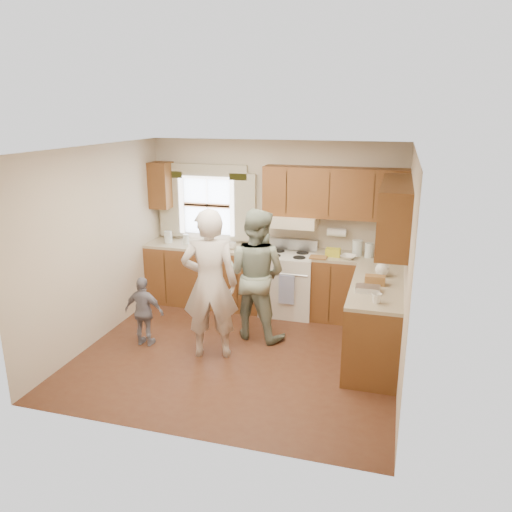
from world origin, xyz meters
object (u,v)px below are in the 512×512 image
(stove, at_px, (288,283))
(woman_right, at_px, (256,274))
(woman_left, at_px, (210,284))
(child, at_px, (144,312))

(stove, height_order, woman_right, woman_right)
(woman_left, relative_size, woman_right, 1.06)
(stove, distance_m, child, 2.18)
(stove, height_order, child, stove)
(stove, relative_size, woman_left, 0.58)
(stove, distance_m, woman_left, 1.75)
(woman_left, height_order, child, woman_left)
(woman_right, bearing_deg, woman_left, 72.84)
(stove, xyz_separation_m, woman_right, (-0.24, -0.91, 0.40))
(child, bearing_deg, woman_left, 179.29)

